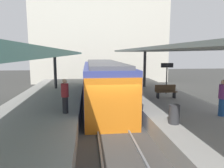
% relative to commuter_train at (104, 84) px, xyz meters
% --- Properties ---
extents(ground_plane, '(80.00, 80.00, 0.00)m').
position_rel_commuter_train_xyz_m(ground_plane, '(0.00, -4.90, -1.73)').
color(ground_plane, '#383835').
extents(platform_left, '(4.40, 28.00, 1.00)m').
position_rel_commuter_train_xyz_m(platform_left, '(-3.80, -4.90, -1.23)').
color(platform_left, gray).
rests_on(platform_left, ground_plane).
extents(platform_right, '(4.40, 28.00, 1.00)m').
position_rel_commuter_train_xyz_m(platform_right, '(3.80, -4.90, -1.23)').
color(platform_right, gray).
rests_on(platform_right, ground_plane).
extents(track_ballast, '(3.20, 28.00, 0.20)m').
position_rel_commuter_train_xyz_m(track_ballast, '(0.00, -4.90, -1.63)').
color(track_ballast, '#423F3D').
rests_on(track_ballast, ground_plane).
extents(rail_near_side, '(0.08, 28.00, 0.14)m').
position_rel_commuter_train_xyz_m(rail_near_side, '(-0.72, -4.90, -1.46)').
color(rail_near_side, slate).
rests_on(rail_near_side, track_ballast).
extents(rail_far_side, '(0.08, 28.00, 0.14)m').
position_rel_commuter_train_xyz_m(rail_far_side, '(0.72, -4.90, -1.46)').
color(rail_far_side, slate).
rests_on(rail_far_side, track_ballast).
extents(commuter_train, '(2.78, 11.23, 3.10)m').
position_rel_commuter_train_xyz_m(commuter_train, '(0.00, 0.00, 0.00)').
color(commuter_train, '#38428C').
rests_on(commuter_train, track_ballast).
extents(canopy_left, '(4.18, 21.00, 2.98)m').
position_rel_commuter_train_xyz_m(canopy_left, '(-3.80, -3.50, 2.14)').
color(canopy_left, '#333335').
rests_on(canopy_left, platform_left).
extents(canopy_right, '(4.18, 21.00, 3.21)m').
position_rel_commuter_train_xyz_m(canopy_right, '(3.80, -3.50, 2.36)').
color(canopy_right, '#333335').
rests_on(canopy_right, platform_right).
extents(platform_bench, '(1.40, 0.41, 0.86)m').
position_rel_commuter_train_xyz_m(platform_bench, '(3.90, -1.95, -0.26)').
color(platform_bench, black).
rests_on(platform_bench, platform_right).
extents(platform_sign, '(0.90, 0.08, 2.21)m').
position_rel_commuter_train_xyz_m(platform_sign, '(4.50, -0.52, 0.90)').
color(platform_sign, '#262628').
rests_on(platform_sign, platform_right).
extents(litter_bin, '(0.44, 0.44, 0.80)m').
position_rel_commuter_train_xyz_m(litter_bin, '(2.38, -6.79, -0.33)').
color(litter_bin, '#2D2D30').
rests_on(litter_bin, platform_right).
extents(passenger_near_bench, '(0.36, 0.36, 1.70)m').
position_rel_commuter_train_xyz_m(passenger_near_bench, '(5.02, -6.01, 0.16)').
color(passenger_near_bench, navy).
rests_on(passenger_near_bench, platform_right).
extents(passenger_mid_platform, '(0.36, 0.36, 1.68)m').
position_rel_commuter_train_xyz_m(passenger_mid_platform, '(-2.25, -4.68, 0.14)').
color(passenger_mid_platform, '#232328').
rests_on(passenger_mid_platform, platform_left).
extents(station_building_backdrop, '(18.00, 6.00, 11.00)m').
position_rel_commuter_train_xyz_m(station_building_backdrop, '(0.71, 15.10, 3.77)').
color(station_building_backdrop, beige).
rests_on(station_building_backdrop, ground_plane).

